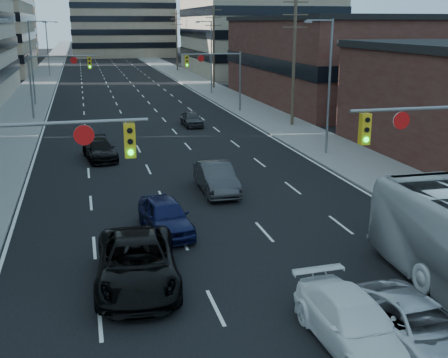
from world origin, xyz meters
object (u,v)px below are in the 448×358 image
black_pickup (137,263)px  sedan_blue (165,216)px  silver_suv (418,327)px  white_van (353,323)px

black_pickup → sedan_blue: 5.10m
black_pickup → silver_suv: 9.22m
black_pickup → sedan_blue: black_pickup is taller
black_pickup → silver_suv: size_ratio=1.18×
silver_suv → sedan_blue: size_ratio=1.14×
white_van → silver_suv: bearing=-24.3°
black_pickup → white_van: (5.46, -5.27, -0.11)m
white_van → sedan_blue: size_ratio=1.11×
sedan_blue → black_pickup: bearing=-115.2°
black_pickup → white_van: black_pickup is taller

